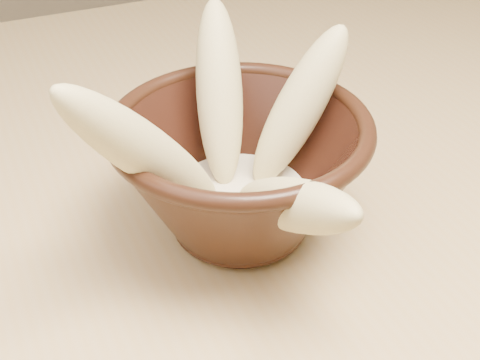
% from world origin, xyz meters
% --- Properties ---
extents(table, '(1.20, 0.80, 0.75)m').
position_xyz_m(table, '(0.00, 0.00, 0.67)').
color(table, tan).
rests_on(table, ground).
extents(bowl, '(0.20, 0.20, 0.11)m').
position_xyz_m(bowl, '(0.01, -0.16, 0.81)').
color(bowl, black).
rests_on(bowl, table).
extents(milk_puddle, '(0.12, 0.12, 0.02)m').
position_xyz_m(milk_puddle, '(0.01, -0.16, 0.79)').
color(milk_puddle, beige).
rests_on(milk_puddle, bowl).
extents(banana_upright, '(0.07, 0.12, 0.15)m').
position_xyz_m(banana_upright, '(0.01, -0.10, 0.86)').
color(banana_upright, '#CFBC7A').
rests_on(banana_upright, bowl).
extents(banana_left, '(0.15, 0.09, 0.17)m').
position_xyz_m(banana_left, '(-0.07, -0.18, 0.86)').
color(banana_left, '#CFBC7A').
rests_on(banana_left, bowl).
extents(banana_right, '(0.11, 0.05, 0.14)m').
position_xyz_m(banana_right, '(0.06, -0.15, 0.85)').
color(banana_right, '#CFBC7A').
rests_on(banana_right, bowl).
extents(banana_front, '(0.05, 0.16, 0.11)m').
position_xyz_m(banana_front, '(0.01, -0.23, 0.83)').
color(banana_front, '#CFBC7A').
rests_on(banana_front, bowl).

